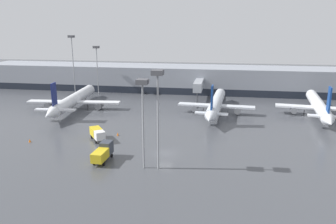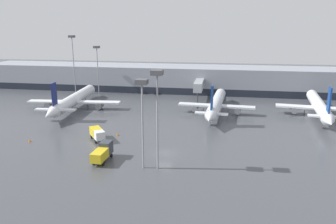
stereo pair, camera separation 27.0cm
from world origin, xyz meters
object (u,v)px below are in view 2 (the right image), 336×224
(parked_jet_0, at_px, (319,106))
(service_truck_1, at_px, (103,152))
(traffic_cone_1, at_px, (30,140))
(apron_light_mast_5, at_px, (142,97))
(parked_jet_2, at_px, (216,104))
(apron_light_mast_0, at_px, (157,91))
(service_truck_0, at_px, (97,133))
(apron_light_mast_4, at_px, (73,48))
(traffic_cone_0, at_px, (118,134))
(parked_jet_1, at_px, (74,100))
(apron_light_mast_3, at_px, (97,56))

(parked_jet_0, relative_size, service_truck_1, 6.07)
(traffic_cone_1, height_order, apron_light_mast_5, apron_light_mast_5)
(parked_jet_2, xyz_separation_m, apron_light_mast_0, (-8.38, -37.50, 10.38))
(service_truck_0, distance_m, apron_light_mast_4, 54.72)
(parked_jet_0, relative_size, traffic_cone_0, 52.21)
(traffic_cone_0, relative_size, apron_light_mast_5, 0.05)
(parked_jet_2, distance_m, service_truck_1, 40.45)
(service_truck_0, xyz_separation_m, service_truck_1, (5.02, -10.12, 0.12))
(apron_light_mast_5, bearing_deg, traffic_cone_0, 121.98)
(traffic_cone_0, distance_m, traffic_cone_1, 17.91)
(parked_jet_1, relative_size, traffic_cone_0, 54.29)
(apron_light_mast_0, bearing_deg, apron_light_mast_4, 125.91)
(parked_jet_2, height_order, apron_light_mast_3, apron_light_mast_3)
(apron_light_mast_5, bearing_deg, apron_light_mast_4, 124.23)
(parked_jet_0, height_order, parked_jet_1, parked_jet_0)
(apron_light_mast_0, bearing_deg, service_truck_0, 142.42)
(service_truck_1, xyz_separation_m, apron_light_mast_4, (-31.44, 55.91, 14.02))
(parked_jet_0, xyz_separation_m, apron_light_mast_4, (-76.70, 17.76, 12.89))
(service_truck_0, height_order, apron_light_mast_0, apron_light_mast_0)
(service_truck_0, height_order, service_truck_1, service_truck_1)
(parked_jet_1, bearing_deg, apron_light_mast_4, 18.48)
(service_truck_0, bearing_deg, traffic_cone_1, -111.92)
(parked_jet_2, xyz_separation_m, apron_light_mast_3, (-41.13, 19.60, 10.52))
(parked_jet_0, distance_m, apron_light_mast_4, 79.78)
(traffic_cone_1, bearing_deg, apron_light_mast_3, 94.98)
(apron_light_mast_3, bearing_deg, service_truck_1, -67.89)
(service_truck_0, xyz_separation_m, traffic_cone_1, (-13.27, -3.54, -1.17))
(parked_jet_0, height_order, apron_light_mast_5, apron_light_mast_5)
(apron_light_mast_0, bearing_deg, apron_light_mast_5, -176.62)
(service_truck_0, bearing_deg, apron_light_mast_4, 173.13)
(parked_jet_0, relative_size, traffic_cone_1, 53.88)
(traffic_cone_0, xyz_separation_m, traffic_cone_1, (-16.45, -7.10, -0.01))
(service_truck_0, xyz_separation_m, apron_light_mast_5, (12.80, -11.86, 10.59))
(service_truck_0, height_order, traffic_cone_1, service_truck_0)
(parked_jet_1, height_order, traffic_cone_0, parked_jet_1)
(apron_light_mast_3, distance_m, apron_light_mast_5, 64.80)
(parked_jet_0, bearing_deg, apron_light_mast_0, 145.00)
(traffic_cone_1, bearing_deg, parked_jet_2, 38.50)
(apron_light_mast_4, bearing_deg, service_truck_1, -60.65)
(apron_light_mast_3, xyz_separation_m, apron_light_mast_4, (-8.89, 0.40, 2.37))
(service_truck_0, distance_m, traffic_cone_0, 4.91)
(parked_jet_0, height_order, apron_light_mast_0, apron_light_mast_0)
(service_truck_1, relative_size, traffic_cone_0, 8.60)
(parked_jet_1, height_order, apron_light_mast_3, apron_light_mast_3)
(parked_jet_0, xyz_separation_m, traffic_cone_1, (-63.55, -31.56, -2.42))
(parked_jet_1, relative_size, apron_light_mast_4, 1.89)
(parked_jet_0, bearing_deg, service_truck_0, 125.55)
(apron_light_mast_0, height_order, apron_light_mast_5, apron_light_mast_0)
(service_truck_0, bearing_deg, service_truck_1, -10.47)
(parked_jet_0, distance_m, traffic_cone_0, 53.13)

